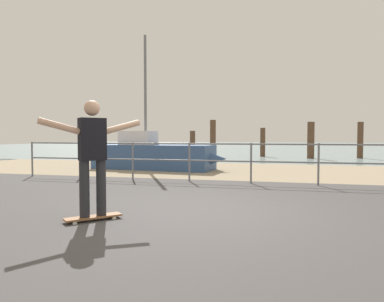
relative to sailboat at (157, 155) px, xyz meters
The scene contains 12 objects.
ground_plane 8.27m from the sailboat, 67.26° to the right, with size 24.00×10.00×0.04m, color #474444.
beach_strip 3.26m from the sailboat, ahead, with size 24.00×6.00×0.04m, color tan.
sea_surface 28.57m from the sailboat, 83.58° to the left, with size 72.00×50.00×0.04m, color #849EA3.
railing_fence 3.62m from the sailboat, 56.50° to the right, with size 9.78×0.05×1.05m.
sailboat is the anchor object (origin of this frame).
skateboard 7.76m from the sailboat, 76.93° to the right, with size 0.69×0.72×0.08m.
skateboarder 7.76m from the sailboat, 76.93° to the right, with size 1.06×1.11×1.65m.
groyne_post_0 12.68m from the sailboat, 98.25° to the left, with size 0.38×0.38×1.58m, color #513826.
groyne_post_1 6.91m from the sailboat, 83.72° to the left, with size 0.32×0.32×2.09m, color #513826.
groyne_post_2 9.44m from the sailboat, 69.36° to the left, with size 0.29×0.29×1.69m, color #513826.
groyne_post_3 9.73m from the sailboat, 52.62° to the left, with size 0.37×0.37×1.97m, color #513826.
groyne_post_4 11.96m from the sailboat, 44.88° to the left, with size 0.31×0.31×1.97m, color #513826.
Camera 1 is at (1.15, -5.42, 1.23)m, focal length 32.96 mm.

